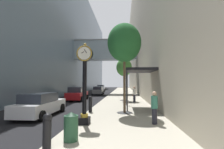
{
  "coord_description": "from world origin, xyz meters",
  "views": [
    {
      "loc": [
        2.75,
        -1.88,
        2.27
      ],
      "look_at": [
        0.8,
        23.88,
        3.67
      ],
      "focal_mm": 24.88,
      "sensor_mm": 36.0,
      "label": 1
    }
  ],
  "objects": [
    {
      "name": "car_grey_trailing",
      "position": [
        -2.19,
        27.96,
        0.78
      ],
      "size": [
        2.09,
        4.34,
        1.6
      ],
      "color": "slate",
      "rests_on": "ground"
    },
    {
      "name": "storefront_awning",
      "position": [
        4.08,
        11.55,
        3.28
      ],
      "size": [
        2.4,
        3.6,
        3.3
      ],
      "color": "black",
      "rests_on": "sidewalk_right"
    },
    {
      "name": "sidewalk_right",
      "position": [
        2.66,
        30.0,
        0.07
      ],
      "size": [
        5.32,
        80.0,
        0.14
      ],
      "primitive_type": "cube",
      "color": "#ADA593",
      "rests_on": "ground"
    },
    {
      "name": "car_silver_near",
      "position": [
        -3.31,
        38.94,
        0.84
      ],
      "size": [
        2.09,
        4.27,
        1.74
      ],
      "color": "#B7BABF",
      "rests_on": "ground"
    },
    {
      "name": "street_tree_mid_near",
      "position": [
        2.8,
        17.27,
        4.16
      ],
      "size": [
        1.91,
        1.91,
        5.17
      ],
      "color": "#333335",
      "rests_on": "sidewalk_right"
    },
    {
      "name": "bollard_nearest",
      "position": [
        0.3,
        2.98,
        0.75
      ],
      "size": [
        0.28,
        0.28,
        1.16
      ],
      "color": "black",
      "rests_on": "sidewalk_right"
    },
    {
      "name": "pedestrian_by_clock",
      "position": [
        4.34,
        6.43,
        1.04
      ],
      "size": [
        0.46,
        0.46,
        1.69
      ],
      "color": "#23232D",
      "rests_on": "sidewalk_right"
    },
    {
      "name": "pedestrian_walking",
      "position": [
        3.9,
        15.36,
        1.07
      ],
      "size": [
        0.45,
        0.52,
        1.76
      ],
      "color": "#23232D",
      "rests_on": "sidewalk_right"
    },
    {
      "name": "bollard_third",
      "position": [
        0.3,
        9.41,
        0.75
      ],
      "size": [
        0.28,
        0.28,
        1.16
      ],
      "color": "black",
      "rests_on": "sidewalk_right"
    },
    {
      "name": "street_tree_near",
      "position": [
        2.8,
        9.33,
        5.17
      ],
      "size": [
        2.45,
        2.45,
        6.47
      ],
      "color": "#333335",
      "rests_on": "sidewalk_right"
    },
    {
      "name": "trash_bin",
      "position": [
        0.8,
        3.82,
        0.68
      ],
      "size": [
        0.53,
        0.53,
        1.05
      ],
      "color": "#234C33",
      "rests_on": "sidewalk_right"
    },
    {
      "name": "building_block_right",
      "position": [
        9.82,
        30.0,
        13.93
      ],
      "size": [
        9.0,
        80.0,
        27.86
      ],
      "color": "#A89E89",
      "rests_on": "ground"
    },
    {
      "name": "building_block_left",
      "position": [
        -11.72,
        30.0,
        12.96
      ],
      "size": [
        21.94,
        80.0,
        25.98
      ],
      "color": "slate",
      "rests_on": "ground"
    },
    {
      "name": "car_red_far",
      "position": [
        -3.3,
        18.05,
        0.84
      ],
      "size": [
        2.11,
        4.3,
        1.74
      ],
      "color": "#AD191E",
      "rests_on": "ground"
    },
    {
      "name": "car_white_mid",
      "position": [
        -2.98,
        8.5,
        0.77
      ],
      "size": [
        2.01,
        4.43,
        1.58
      ],
      "color": "silver",
      "rests_on": "ground"
    },
    {
      "name": "ground_plane",
      "position": [
        0.0,
        27.0,
        0.0
      ],
      "size": [
        110.0,
        110.0,
        0.0
      ],
      "primitive_type": "plane",
      "color": "black",
      "rests_on": "ground"
    },
    {
      "name": "street_clock",
      "position": [
        0.69,
        6.14,
        2.47
      ],
      "size": [
        0.84,
        0.55,
        4.25
      ],
      "color": "black",
      "rests_on": "sidewalk_right"
    }
  ]
}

